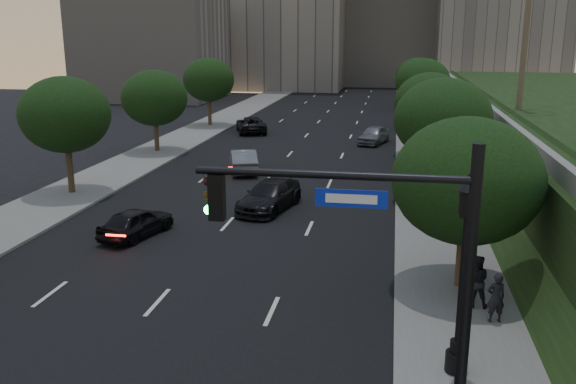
% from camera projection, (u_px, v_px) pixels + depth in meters
% --- Properties ---
extents(ground, '(160.00, 160.00, 0.00)m').
position_uv_depth(ground, '(87.00, 382.00, 16.10)').
color(ground, black).
rests_on(ground, ground).
extents(road_surface, '(16.00, 140.00, 0.02)m').
position_uv_depth(road_surface, '(285.00, 159.00, 44.70)').
color(road_surface, black).
rests_on(road_surface, ground).
extents(sidewalk_right, '(4.50, 140.00, 0.15)m').
position_uv_depth(sidewalk_right, '(428.00, 163.00, 42.99)').
color(sidewalk_right, slate).
rests_on(sidewalk_right, ground).
extents(sidewalk_left, '(4.50, 140.00, 0.15)m').
position_uv_depth(sidewalk_left, '(153.00, 154.00, 46.38)').
color(sidewalk_left, slate).
rests_on(sidewalk_left, ground).
extents(parapet_wall, '(0.35, 90.00, 0.70)m').
position_uv_depth(parapet_wall, '(485.00, 107.00, 39.47)').
color(parapet_wall, slate).
rests_on(parapet_wall, embankment).
extents(office_block_mid, '(22.00, 18.00, 26.00)m').
position_uv_depth(office_block_mid, '(389.00, 10.00, 109.09)').
color(office_block_mid, '#9E9A91').
rests_on(office_block_mid, ground).
extents(office_block_filler, '(18.00, 16.00, 14.00)m').
position_uv_depth(office_block_filler, '(153.00, 48.00, 85.39)').
color(office_block_filler, '#9E9A91').
rests_on(office_block_filler, ground).
extents(tree_right_a, '(5.20, 5.20, 6.24)m').
position_uv_depth(tree_right_a, '(467.00, 181.00, 21.01)').
color(tree_right_a, '#38281C').
rests_on(tree_right_a, ground).
extents(tree_right_b, '(5.20, 5.20, 6.74)m').
position_uv_depth(tree_right_b, '(443.00, 120.00, 32.33)').
color(tree_right_b, '#38281C').
rests_on(tree_right_b, ground).
extents(tree_right_c, '(5.20, 5.20, 6.24)m').
position_uv_depth(tree_right_c, '(430.00, 103.00, 44.85)').
color(tree_right_c, '#38281C').
rests_on(tree_right_c, ground).
extents(tree_right_d, '(5.20, 5.20, 6.74)m').
position_uv_depth(tree_right_d, '(423.00, 82.00, 58.07)').
color(tree_right_d, '#38281C').
rests_on(tree_right_d, ground).
extents(tree_right_e, '(5.20, 5.20, 6.24)m').
position_uv_depth(tree_right_e, '(417.00, 76.00, 72.50)').
color(tree_right_e, '#38281C').
rests_on(tree_right_e, ground).
extents(tree_left_b, '(5.00, 5.00, 6.71)m').
position_uv_depth(tree_left_b, '(65.00, 115.00, 33.82)').
color(tree_left_b, '#38281C').
rests_on(tree_left_b, ground).
extents(tree_left_c, '(5.00, 5.00, 6.34)m').
position_uv_depth(tree_left_c, '(154.00, 98.00, 46.31)').
color(tree_left_c, '#38281C').
rests_on(tree_left_c, ground).
extents(tree_left_d, '(5.00, 5.00, 6.71)m').
position_uv_depth(tree_left_d, '(209.00, 80.00, 59.56)').
color(tree_left_d, '#38281C').
rests_on(tree_left_d, ground).
extents(traffic_signal_mast, '(5.68, 0.56, 7.00)m').
position_uv_depth(traffic_signal_mast, '(409.00, 307.00, 12.12)').
color(traffic_signal_mast, black).
rests_on(traffic_signal_mast, ground).
extents(street_lamp, '(0.64, 0.64, 5.62)m').
position_uv_depth(street_lamp, '(462.00, 285.00, 15.75)').
color(street_lamp, black).
rests_on(street_lamp, ground).
extents(sedan_near_left, '(2.63, 4.29, 1.36)m').
position_uv_depth(sedan_near_left, '(136.00, 222.00, 27.53)').
color(sedan_near_left, black).
rests_on(sedan_near_left, ground).
extents(sedan_mid_left, '(3.00, 4.97, 1.55)m').
position_uv_depth(sedan_mid_left, '(243.00, 161.00, 40.45)').
color(sedan_mid_left, slate).
rests_on(sedan_mid_left, ground).
extents(sedan_far_left, '(4.08, 5.88, 1.49)m').
position_uv_depth(sedan_far_left, '(251.00, 125.00, 56.66)').
color(sedan_far_left, black).
rests_on(sedan_far_left, ground).
extents(sedan_near_right, '(3.16, 5.45, 1.49)m').
position_uv_depth(sedan_near_right, '(270.00, 196.00, 31.78)').
color(sedan_near_right, black).
rests_on(sedan_near_right, ground).
extents(sedan_far_right, '(2.94, 4.77, 1.52)m').
position_uv_depth(sedan_far_right, '(374.00, 135.00, 50.86)').
color(sedan_far_right, slate).
rests_on(sedan_far_right, ground).
extents(pedestrian_a, '(0.67, 0.52, 1.62)m').
position_uv_depth(pedestrian_a, '(496.00, 298.00, 18.99)').
color(pedestrian_a, black).
rests_on(pedestrian_a, sidewalk_right).
extents(pedestrian_b, '(0.88, 0.69, 1.78)m').
position_uv_depth(pedestrian_b, '(476.00, 281.00, 20.05)').
color(pedestrian_b, black).
rests_on(pedestrian_b, sidewalk_right).
extents(pedestrian_c, '(0.98, 0.64, 1.55)m').
position_uv_depth(pedestrian_c, '(455.00, 216.00, 27.68)').
color(pedestrian_c, black).
rests_on(pedestrian_c, sidewalk_right).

